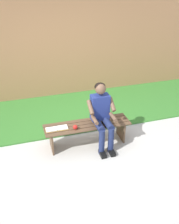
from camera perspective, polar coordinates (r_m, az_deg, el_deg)
name	(u,v)px	position (r m, az deg, el deg)	size (l,w,h in m)	color
ground_plane	(43,192)	(4.25, -10.52, -17.34)	(10.00, 7.00, 0.04)	beige
grass_strip	(71,110)	(6.23, -4.11, 0.43)	(9.00, 2.04, 0.03)	#387A2D
brick_wall	(40,49)	(6.65, -10.99, 13.64)	(9.50, 0.24, 2.54)	#B27A51
bench_near	(87,129)	(4.91, -0.51, -3.83)	(1.66, 0.46, 0.45)	brown
person_seated	(102,114)	(4.71, 2.81, -0.44)	(0.50, 0.69, 1.26)	navy
apple	(75,127)	(4.69, -3.21, -3.42)	(0.09, 0.09, 0.09)	red
book_open	(57,129)	(4.74, -7.36, -3.74)	(0.41, 0.17, 0.02)	white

